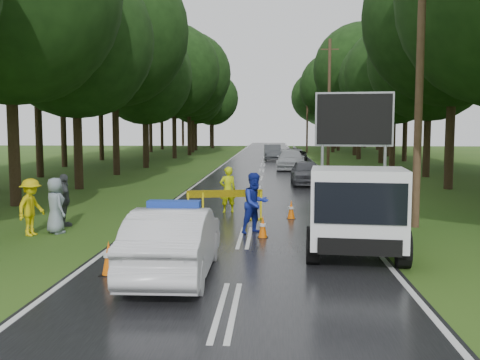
# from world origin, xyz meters

# --- Properties ---
(ground) EXTENTS (160.00, 160.00, 0.00)m
(ground) POSITION_xyz_m (0.00, 0.00, 0.00)
(ground) COLOR #254D16
(ground) RESTS_ON ground
(road) EXTENTS (7.00, 140.00, 0.02)m
(road) POSITION_xyz_m (0.00, 30.00, 0.01)
(road) COLOR black
(road) RESTS_ON ground
(guardrail) EXTENTS (0.12, 60.06, 0.70)m
(guardrail) POSITION_xyz_m (3.70, 29.67, 0.55)
(guardrail) COLOR gray
(guardrail) RESTS_ON ground
(utility_pole_near) EXTENTS (1.40, 0.24, 10.00)m
(utility_pole_near) POSITION_xyz_m (5.20, 2.00, 5.06)
(utility_pole_near) COLOR #483321
(utility_pole_near) RESTS_ON ground
(utility_pole_mid) EXTENTS (1.40, 0.24, 10.00)m
(utility_pole_mid) POSITION_xyz_m (5.20, 28.00, 5.06)
(utility_pole_mid) COLOR #483321
(utility_pole_mid) RESTS_ON ground
(utility_pole_far) EXTENTS (1.40, 0.24, 10.00)m
(utility_pole_far) POSITION_xyz_m (5.20, 54.00, 5.06)
(utility_pole_far) COLOR #483321
(utility_pole_far) RESTS_ON ground
(police_sedan) EXTENTS (1.57, 4.36, 1.57)m
(police_sedan) POSITION_xyz_m (-1.26, -3.96, 0.72)
(police_sedan) COLOR silver
(police_sedan) RESTS_ON ground
(work_truck) EXTENTS (2.67, 5.17, 3.97)m
(work_truck) POSITION_xyz_m (2.80, -1.50, 1.08)
(work_truck) COLOR gray
(work_truck) RESTS_ON ground
(barrier) EXTENTS (2.47, 0.55, 1.04)m
(barrier) POSITION_xyz_m (-0.80, 2.70, 0.78)
(barrier) COLOR yellow
(barrier) RESTS_ON ground
(officer) EXTENTS (0.72, 0.61, 1.68)m
(officer) POSITION_xyz_m (-0.85, 4.48, 0.84)
(officer) COLOR #CFE50C
(officer) RESTS_ON ground
(civilian) EXTENTS (1.10, 1.05, 1.78)m
(civilian) POSITION_xyz_m (0.27, 0.69, 0.89)
(civilian) COLOR #17289A
(civilian) RESTS_ON ground
(bystander_left) EXTENTS (0.81, 1.16, 1.64)m
(bystander_left) POSITION_xyz_m (-6.11, 0.00, 0.82)
(bystander_left) COLOR yellow
(bystander_left) RESTS_ON ground
(bystander_mid) EXTENTS (0.88, 1.02, 1.65)m
(bystander_mid) POSITION_xyz_m (-5.73, 1.50, 0.82)
(bystander_mid) COLOR #464A4F
(bystander_mid) RESTS_ON ground
(bystander_right) EXTENTS (0.93, 0.93, 1.63)m
(bystander_right) POSITION_xyz_m (-5.55, 0.36, 0.82)
(bystander_right) COLOR gray
(bystander_right) RESTS_ON ground
(queue_car_first) EXTENTS (1.63, 4.00, 1.36)m
(queue_car_first) POSITION_xyz_m (2.60, 14.38, 0.68)
(queue_car_first) COLOR #414249
(queue_car_first) RESTS_ON ground
(queue_car_second) EXTENTS (2.30, 5.14, 1.46)m
(queue_car_second) POSITION_xyz_m (2.14, 25.17, 0.73)
(queue_car_second) COLOR #A6A9AE
(queue_car_second) RESTS_ON ground
(queue_car_third) EXTENTS (2.53, 5.02, 1.36)m
(queue_car_third) POSITION_xyz_m (2.60, 31.17, 0.68)
(queue_car_third) COLOR black
(queue_car_third) RESTS_ON ground
(queue_car_fourth) EXTENTS (1.74, 4.59, 1.50)m
(queue_car_fourth) POSITION_xyz_m (0.80, 37.17, 0.75)
(queue_car_fourth) COLOR #393C40
(queue_car_fourth) RESTS_ON ground
(cone_near_left) EXTENTS (0.35, 0.35, 0.74)m
(cone_near_left) POSITION_xyz_m (-2.63, -4.00, 0.36)
(cone_near_left) COLOR black
(cone_near_left) RESTS_ON ground
(cone_center) EXTENTS (0.30, 0.30, 0.64)m
(cone_center) POSITION_xyz_m (0.50, 0.00, 0.31)
(cone_center) COLOR black
(cone_center) RESTS_ON ground
(cone_far) EXTENTS (0.31, 0.31, 0.65)m
(cone_far) POSITION_xyz_m (1.40, 3.19, 0.32)
(cone_far) COLOR black
(cone_far) RESTS_ON ground
(cone_left_mid) EXTENTS (0.35, 0.35, 0.74)m
(cone_left_mid) POSITION_xyz_m (-2.90, 2.31, 0.36)
(cone_left_mid) COLOR black
(cone_left_mid) RESTS_ON ground
(cone_right) EXTENTS (0.33, 0.33, 0.70)m
(cone_right) POSITION_xyz_m (2.40, 4.50, 0.34)
(cone_right) COLOR black
(cone_right) RESTS_ON ground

